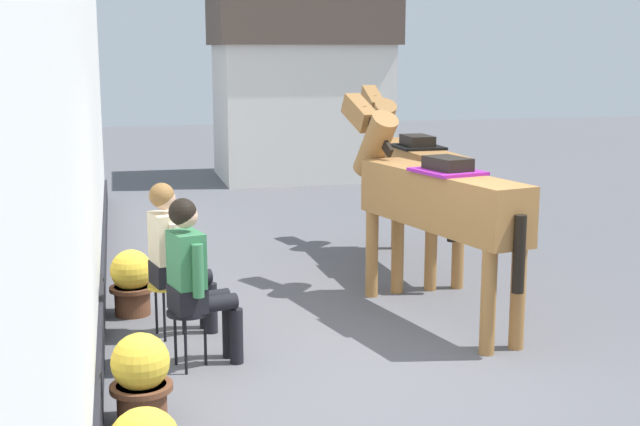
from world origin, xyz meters
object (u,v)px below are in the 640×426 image
(saddled_horse_near, at_px, (432,198))
(flower_planter_farthest, at_px, (132,281))
(flower_planter_inner_near, at_px, (141,377))
(seated_visitor_near, at_px, (195,274))
(saddled_horse_far, at_px, (410,168))
(seated_visitor_far, at_px, (173,251))

(saddled_horse_near, xyz_separation_m, flower_planter_farthest, (-2.77, 0.72, -0.82))
(saddled_horse_near, xyz_separation_m, flower_planter_inner_near, (-2.77, -1.83, -0.82))
(saddled_horse_near, bearing_deg, seated_visitor_near, -160.11)
(saddled_horse_near, distance_m, flower_planter_farthest, 2.98)
(saddled_horse_far, bearing_deg, seated_visitor_near, -134.58)
(saddled_horse_far, distance_m, flower_planter_farthest, 3.56)
(saddled_horse_near, relative_size, flower_planter_inner_near, 4.61)
(seated_visitor_near, relative_size, seated_visitor_far, 1.00)
(seated_visitor_near, xyz_separation_m, flower_planter_inner_near, (-0.47, -0.99, -0.44))
(seated_visitor_far, relative_size, flower_planter_farthest, 2.17)
(flower_planter_farthest, bearing_deg, saddled_horse_far, 21.19)
(saddled_horse_near, height_order, saddled_horse_far, same)
(seated_visitor_far, bearing_deg, saddled_horse_near, 0.07)
(seated_visitor_far, relative_size, saddled_horse_far, 0.46)
(seated_visitor_far, xyz_separation_m, flower_planter_inner_near, (-0.35, -1.82, -0.44))
(seated_visitor_near, height_order, flower_planter_inner_near, seated_visitor_near)
(seated_visitor_near, distance_m, saddled_horse_far, 3.95)
(seated_visitor_far, height_order, saddled_horse_far, saddled_horse_far)
(flower_planter_inner_near, bearing_deg, saddled_horse_far, 49.63)
(flower_planter_inner_near, height_order, flower_planter_farthest, same)
(seated_visitor_far, xyz_separation_m, saddled_horse_far, (2.88, 1.97, 0.38))
(saddled_horse_near, height_order, flower_planter_farthest, saddled_horse_near)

